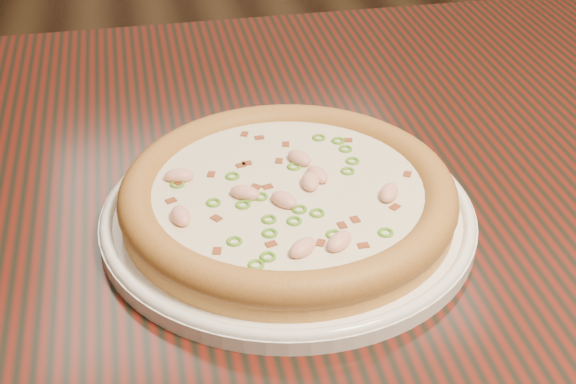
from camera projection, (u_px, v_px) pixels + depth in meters
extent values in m
cube|color=black|center=(407.00, 193.00, 0.73)|extent=(1.20, 0.80, 0.04)
cylinder|color=white|center=(288.00, 217.00, 0.65)|extent=(0.30, 0.30, 0.01)
torus|color=white|center=(288.00, 211.00, 0.65)|extent=(0.30, 0.30, 0.01)
cylinder|color=tan|center=(288.00, 201.00, 0.64)|extent=(0.27, 0.27, 0.02)
torus|color=#AF8034|center=(288.00, 192.00, 0.64)|extent=(0.27, 0.27, 0.03)
cylinder|color=#EFE3C4|center=(288.00, 189.00, 0.64)|extent=(0.22, 0.22, 0.00)
ellipsoid|color=#F2B29E|center=(284.00, 200.00, 0.61)|extent=(0.03, 0.03, 0.01)
ellipsoid|color=#F2B29E|center=(317.00, 174.00, 0.64)|extent=(0.02, 0.03, 0.01)
ellipsoid|color=#F2B29E|center=(179.00, 176.00, 0.64)|extent=(0.03, 0.02, 0.01)
ellipsoid|color=#F2B29E|center=(310.00, 182.00, 0.63)|extent=(0.02, 0.03, 0.01)
ellipsoid|color=#F2B29E|center=(339.00, 241.00, 0.57)|extent=(0.03, 0.03, 0.01)
ellipsoid|color=#F2B29E|center=(303.00, 248.00, 0.56)|extent=(0.03, 0.03, 0.01)
ellipsoid|color=#F2B29E|center=(299.00, 158.00, 0.66)|extent=(0.02, 0.03, 0.01)
ellipsoid|color=#F2B29E|center=(389.00, 193.00, 0.62)|extent=(0.02, 0.03, 0.01)
ellipsoid|color=#F2B29E|center=(181.00, 216.00, 0.60)|extent=(0.02, 0.03, 0.01)
ellipsoid|color=#F2B29E|center=(245.00, 193.00, 0.62)|extent=(0.03, 0.02, 0.01)
cube|color=maroon|center=(256.00, 188.00, 0.63)|extent=(0.01, 0.01, 0.00)
cube|color=maroon|center=(342.00, 226.00, 0.59)|extent=(0.01, 0.01, 0.00)
cube|color=maroon|center=(216.00, 219.00, 0.60)|extent=(0.01, 0.01, 0.00)
cube|color=maroon|center=(355.00, 221.00, 0.60)|extent=(0.01, 0.01, 0.00)
cube|color=maroon|center=(259.00, 139.00, 0.70)|extent=(0.01, 0.01, 0.00)
cube|color=maroon|center=(395.00, 208.00, 0.61)|extent=(0.01, 0.01, 0.00)
cube|color=maroon|center=(279.00, 162.00, 0.67)|extent=(0.01, 0.01, 0.00)
cube|color=maroon|center=(245.00, 135.00, 0.71)|extent=(0.01, 0.01, 0.00)
cube|color=maroon|center=(268.00, 188.00, 0.63)|extent=(0.01, 0.01, 0.00)
cube|color=maroon|center=(348.00, 141.00, 0.70)|extent=(0.01, 0.01, 0.00)
cube|color=maroon|center=(180.00, 184.00, 0.64)|extent=(0.01, 0.01, 0.00)
cube|color=maroon|center=(342.00, 243.00, 0.58)|extent=(0.01, 0.01, 0.00)
cube|color=maroon|center=(321.00, 244.00, 0.57)|extent=(0.01, 0.01, 0.00)
cube|color=maroon|center=(363.00, 247.00, 0.57)|extent=(0.01, 0.01, 0.00)
cube|color=maroon|center=(211.00, 175.00, 0.65)|extent=(0.01, 0.01, 0.00)
cube|color=maroon|center=(286.00, 145.00, 0.69)|extent=(0.01, 0.01, 0.00)
cube|color=maroon|center=(171.00, 202.00, 0.62)|extent=(0.01, 0.01, 0.00)
cube|color=maroon|center=(241.00, 166.00, 0.66)|extent=(0.01, 0.01, 0.00)
cube|color=maroon|center=(217.00, 252.00, 0.57)|extent=(0.01, 0.01, 0.00)
cube|color=maroon|center=(407.00, 175.00, 0.65)|extent=(0.01, 0.01, 0.00)
cube|color=maroon|center=(247.00, 164.00, 0.66)|extent=(0.01, 0.01, 0.00)
cube|color=maroon|center=(271.00, 245.00, 0.57)|extent=(0.01, 0.01, 0.00)
torus|color=#4F8B1F|center=(294.00, 167.00, 0.66)|extent=(0.01, 0.01, 0.00)
torus|color=#4F8B1F|center=(299.00, 209.00, 0.61)|extent=(0.02, 0.02, 0.00)
torus|color=#4F8B1F|center=(248.00, 198.00, 0.62)|extent=(0.02, 0.02, 0.00)
torus|color=#4F8B1F|center=(268.00, 257.00, 0.56)|extent=(0.02, 0.02, 0.00)
torus|color=#4F8B1F|center=(317.00, 213.00, 0.60)|extent=(0.02, 0.02, 0.00)
torus|color=#4F8B1F|center=(334.00, 235.00, 0.58)|extent=(0.02, 0.02, 0.00)
torus|color=#4F8B1F|center=(294.00, 221.00, 0.60)|extent=(0.01, 0.01, 0.00)
torus|color=#4F8B1F|center=(177.00, 184.00, 0.64)|extent=(0.02, 0.02, 0.00)
torus|color=#4F8B1F|center=(261.00, 197.00, 0.62)|extent=(0.02, 0.02, 0.00)
torus|color=#4F8B1F|center=(338.00, 141.00, 0.69)|extent=(0.01, 0.01, 0.00)
torus|color=#4F8B1F|center=(346.00, 149.00, 0.68)|extent=(0.02, 0.02, 0.00)
torus|color=#4F8B1F|center=(243.00, 205.00, 0.61)|extent=(0.02, 0.02, 0.00)
torus|color=#4F8B1F|center=(386.00, 233.00, 0.58)|extent=(0.02, 0.02, 0.00)
torus|color=#4F8B1F|center=(348.00, 171.00, 0.65)|extent=(0.01, 0.01, 0.00)
torus|color=#4F8B1F|center=(256.00, 265.00, 0.55)|extent=(0.01, 0.01, 0.00)
torus|color=#4F8B1F|center=(232.00, 176.00, 0.65)|extent=(0.02, 0.02, 0.00)
torus|color=#4F8B1F|center=(213.00, 203.00, 0.62)|extent=(0.02, 0.02, 0.00)
torus|color=#4F8B1F|center=(319.00, 138.00, 0.70)|extent=(0.01, 0.01, 0.00)
torus|color=#4F8B1F|center=(234.00, 241.00, 0.57)|extent=(0.01, 0.01, 0.00)
torus|color=#4F8B1F|center=(270.00, 233.00, 0.58)|extent=(0.02, 0.02, 0.00)
torus|color=#4F8B1F|center=(352.00, 161.00, 0.67)|extent=(0.02, 0.02, 0.00)
torus|color=#4F8B1F|center=(269.00, 220.00, 0.60)|extent=(0.02, 0.02, 0.00)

